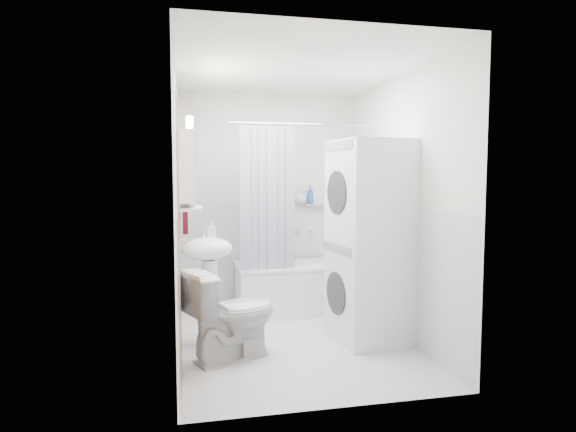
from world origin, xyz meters
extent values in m
plane|color=silver|center=(0.00, 0.00, 0.00)|extent=(2.60, 2.60, 0.00)
plane|color=silver|center=(0.00, 1.30, 1.20)|extent=(2.00, 0.00, 2.00)
plane|color=silver|center=(0.00, -1.30, 1.20)|extent=(2.00, 0.00, 2.00)
plane|color=silver|center=(-1.00, 0.00, 1.20)|extent=(0.00, 2.60, 2.60)
plane|color=silver|center=(1.00, 0.00, 1.20)|extent=(0.00, 2.60, 2.60)
plane|color=white|center=(0.00, 0.00, 2.40)|extent=(2.60, 2.60, 0.00)
plane|color=white|center=(0.00, 1.29, 0.60)|extent=(1.98, 0.00, 1.98)
plane|color=white|center=(-0.99, 0.00, 0.60)|extent=(0.00, 2.58, 2.58)
plane|color=white|center=(0.99, 0.00, 0.60)|extent=(0.00, 2.58, 2.58)
plane|color=brown|center=(-0.98, -0.88, 1.00)|extent=(0.00, 2.00, 2.00)
cylinder|color=silver|center=(-0.95, -0.55, 1.00)|extent=(0.04, 0.04, 0.04)
cube|color=white|center=(0.27, 0.92, 0.25)|extent=(1.36, 0.63, 0.50)
cube|color=white|center=(0.27, 0.92, 0.51)|extent=(1.38, 0.65, 0.03)
cube|color=silver|center=(0.27, 0.92, 0.40)|extent=(1.18, 0.45, 0.20)
cylinder|color=silver|center=(0.47, 1.25, 0.85)|extent=(0.04, 0.12, 0.04)
cylinder|color=silver|center=(0.27, 0.65, 2.00)|extent=(1.56, 0.02, 0.02)
cube|color=#142046|center=(-0.36, 0.65, 1.25)|extent=(0.10, 0.02, 1.45)
cube|color=#142046|center=(-0.27, 0.65, 1.25)|extent=(0.10, 0.02, 1.45)
cube|color=#142046|center=(-0.18, 0.65, 1.25)|extent=(0.10, 0.02, 1.45)
cube|color=#142046|center=(-0.09, 0.65, 1.25)|extent=(0.10, 0.02, 1.45)
cube|color=#142046|center=(0.00, 0.65, 1.25)|extent=(0.10, 0.02, 1.45)
cube|color=#142046|center=(0.09, 0.65, 1.25)|extent=(0.10, 0.02, 1.45)
ellipsoid|color=white|center=(-0.76, 0.05, 0.85)|extent=(0.44, 0.37, 0.20)
cylinder|color=white|center=(-0.74, 0.05, 0.38)|extent=(0.14, 0.14, 0.75)
cylinder|color=silver|center=(-0.78, 0.19, 0.97)|extent=(0.03, 0.03, 0.14)
cylinder|color=silver|center=(-0.78, 0.15, 1.03)|extent=(0.02, 0.10, 0.02)
cube|color=white|center=(-0.91, 0.10, 1.55)|extent=(0.12, 0.50, 0.60)
cube|color=white|center=(-0.84, 0.10, 1.55)|extent=(0.01, 0.47, 0.57)
cube|color=#FFEABF|center=(-0.89, 0.10, 1.93)|extent=(0.06, 0.45, 0.06)
cube|color=silver|center=(-0.89, 0.10, 1.20)|extent=(0.18, 0.54, 0.02)
cube|color=silver|center=(0.52, 1.24, 1.15)|extent=(0.22, 0.06, 0.02)
cube|color=#4C101E|center=(-0.94, 0.71, 1.30)|extent=(0.05, 0.32, 0.76)
cube|color=#4C101E|center=(-0.91, 0.71, 1.65)|extent=(0.03, 0.28, 0.08)
cylinder|color=silver|center=(-0.95, 0.71, 1.69)|extent=(0.02, 0.04, 0.02)
cube|color=white|center=(0.68, -0.11, 0.45)|extent=(0.71, 0.71, 0.90)
cylinder|color=#2D2D33|center=(0.36, -0.11, 0.44)|extent=(0.07, 0.38, 0.38)
cube|color=gray|center=(0.36, -0.11, 0.84)|extent=(0.08, 0.57, 0.08)
cube|color=white|center=(0.68, -0.11, 1.34)|extent=(0.71, 0.71, 0.90)
cylinder|color=#2D2D33|center=(0.36, -0.11, 1.33)|extent=(0.07, 0.38, 0.38)
cube|color=gray|center=(0.36, -0.11, 1.74)|extent=(0.08, 0.57, 0.08)
imported|color=white|center=(-0.58, -0.31, 0.36)|extent=(0.85, 0.68, 0.73)
imported|color=gray|center=(-0.71, 0.25, 0.95)|extent=(0.08, 0.17, 0.08)
imported|color=gray|center=(-0.89, -0.05, 1.25)|extent=(0.07, 0.18, 0.07)
imported|color=gray|center=(-0.89, 0.22, 1.26)|extent=(0.10, 0.09, 0.10)
imported|color=gray|center=(0.35, 1.24, 1.23)|extent=(0.13, 0.17, 0.13)
imported|color=#2A53A8|center=(0.47, 1.24, 1.20)|extent=(0.08, 0.21, 0.08)
camera|label=1|loc=(-0.93, -4.12, 1.47)|focal=30.00mm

